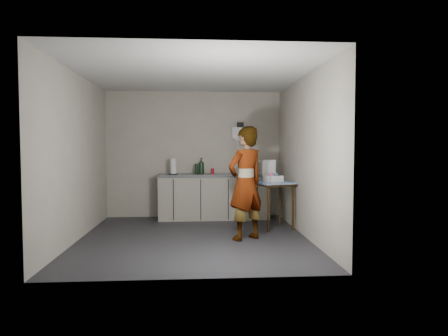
{
  "coord_description": "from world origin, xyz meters",
  "views": [
    {
      "loc": [
        0.04,
        -6.33,
        1.45
      ],
      "look_at": [
        0.52,
        0.45,
        1.1
      ],
      "focal_mm": 32.0,
      "sensor_mm": 36.0,
      "label": 1
    }
  ],
  "objects": [
    {
      "name": "kitchen_counter",
      "position": [
        0.4,
        1.7,
        0.43
      ],
      "size": [
        2.24,
        0.62,
        0.91
      ],
      "color": "black",
      "rests_on": "ground"
    },
    {
      "name": "soda_can",
      "position": [
        0.37,
        1.65,
        0.97
      ],
      "size": [
        0.06,
        0.06,
        0.12
      ],
      "primitive_type": "cylinder",
      "color": "red",
      "rests_on": "kitchen_counter"
    },
    {
      "name": "wall_back",
      "position": [
        0.0,
        1.99,
        1.3
      ],
      "size": [
        3.6,
        0.02,
        2.6
      ],
      "primitive_type": "cube",
      "color": "#B6AF9F",
      "rests_on": "ground"
    },
    {
      "name": "ground",
      "position": [
        0.0,
        0.0,
        0.0
      ],
      "size": [
        4.0,
        4.0,
        0.0
      ],
      "primitive_type": "plane",
      "color": "#2A2A2F",
      "rests_on": "ground"
    },
    {
      "name": "dish_rack",
      "position": [
        1.18,
        1.72,
        0.97
      ],
      "size": [
        0.38,
        0.29,
        0.27
      ],
      "color": "silver",
      "rests_on": "kitchen_counter"
    },
    {
      "name": "wall_shelf",
      "position": [
        1.0,
        1.92,
        1.75
      ],
      "size": [
        0.42,
        0.18,
        0.37
      ],
      "color": "white",
      "rests_on": "ground"
    },
    {
      "name": "wall_right",
      "position": [
        1.79,
        0.0,
        1.3
      ],
      "size": [
        0.02,
        4.0,
        2.6
      ],
      "primitive_type": "cube",
      "color": "#B6AF9F",
      "rests_on": "ground"
    },
    {
      "name": "paper_towel",
      "position": [
        -0.41,
        1.6,
        1.06
      ],
      "size": [
        0.18,
        0.18,
        0.32
      ],
      "color": "black",
      "rests_on": "kitchen_counter"
    },
    {
      "name": "ceiling",
      "position": [
        0.0,
        0.0,
        2.6
      ],
      "size": [
        3.6,
        4.0,
        0.01
      ],
      "primitive_type": "cube",
      "color": "white",
      "rests_on": "wall_back"
    },
    {
      "name": "dark_bottle",
      "position": [
        0.05,
        1.67,
        1.02
      ],
      "size": [
        0.06,
        0.06,
        0.21
      ],
      "primitive_type": "cylinder",
      "color": "black",
      "rests_on": "kitchen_counter"
    },
    {
      "name": "wall_left",
      "position": [
        -1.79,
        0.0,
        1.3
      ],
      "size": [
        0.02,
        4.0,
        2.6
      ],
      "primitive_type": "cube",
      "color": "#B6AF9F",
      "rests_on": "ground"
    },
    {
      "name": "bakery_box",
      "position": [
        1.4,
        0.65,
        0.92
      ],
      "size": [
        0.35,
        0.36,
        0.38
      ],
      "rotation": [
        0.0,
        0.0,
        0.36
      ],
      "color": "white",
      "rests_on": "side_table"
    },
    {
      "name": "standing_man",
      "position": [
        0.81,
        -0.16,
        0.89
      ],
      "size": [
        0.78,
        0.71,
        1.78
      ],
      "primitive_type": "imported",
      "rotation": [
        0.0,
        0.0,
        3.72
      ],
      "color": "#B2A593",
      "rests_on": "ground"
    },
    {
      "name": "soap_bottle",
      "position": [
        0.15,
        1.69,
        1.07
      ],
      "size": [
        0.17,
        0.17,
        0.32
      ],
      "primitive_type": "imported",
      "rotation": [
        0.0,
        0.0,
        0.54
      ],
      "color": "black",
      "rests_on": "kitchen_counter"
    },
    {
      "name": "side_table",
      "position": [
        1.43,
        0.64,
        0.73
      ],
      "size": [
        0.8,
        0.8,
        0.84
      ],
      "rotation": [
        0.0,
        0.0,
        0.28
      ],
      "color": "#38210C",
      "rests_on": "ground"
    }
  ]
}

